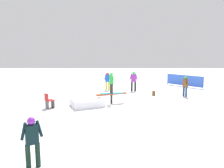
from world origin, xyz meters
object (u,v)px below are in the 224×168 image
Objects in this scene: rail_feature at (112,95)px; bystander_blue at (108,80)px; bystander_black at (33,140)px; loose_snowboard_white at (42,125)px; folding_chair at (50,101)px; backpack_on_snow at (154,93)px; bystander_brown at (186,85)px; main_rider_on_rail at (112,83)px; bystander_purple at (134,80)px.

rail_feature is 4.94m from bystander_blue.
bystander_black is 1.07× the size of loose_snowboard_white.
folding_chair is at bearing 91.40° from bystander_blue.
bystander_blue is 1.10× the size of loose_snowboard_white.
rail_feature is 1.42× the size of loose_snowboard_white.
loose_snowboard_white is 9.28m from backpack_on_snow.
loose_snowboard_white is 3.07m from folding_chair.
bystander_brown is 1.70× the size of folding_chair.
main_rider_on_rail is 0.93× the size of bystander_purple.
main_rider_on_rail is 4.44× the size of backpack_on_snow.
loose_snowboard_white is at bearing 146.34° from folding_chair.
folding_chair is (-3.27, -6.07, -0.44)m from bystander_blue.
loose_snowboard_white is at bearing -138.63° from main_rider_on_rail.
bystander_black is 12.55m from bystander_brown.
bystander_black is at bearing 111.48° from bystander_blue.
loose_snowboard_white is at bearing 53.69° from bystander_purple.
bystander_purple is at bearing 50.80° from backpack_on_snow.
backpack_on_snow is at bearing 15.35° from rail_feature.
bystander_blue is at bearing 82.43° from main_rider_on_rail.
backpack_on_snow is at bearing -92.45° from loose_snowboard_white.
main_rider_on_rail is at bearing -86.52° from loose_snowboard_white.
main_rider_on_rail reaches higher than bystander_brown.
bystander_purple is (1.83, 4.50, 0.36)m from rail_feature.
bystander_black reaches higher than backpack_on_snow.
bystander_purple is at bearing -161.10° from bystander_blue.
bystander_blue is 6.34m from bystander_brown.
main_rider_on_rail is at bearing -115.15° from folding_chair.
backpack_on_snow is (3.18, 2.63, -0.38)m from rail_feature.
bystander_black is at bearing -59.93° from bystander_brown.
main_rider_on_rail is at bearing 123.77° from bystander_blue.
bystander_blue is at bearing -66.58° from loose_snowboard_white.
rail_feature is 1.22× the size of bystander_purple.
folding_chair is (-5.46, -5.66, -0.49)m from bystander_purple.
main_rider_on_rail reaches higher than backpack_on_snow.
bystander_brown reaches higher than rail_feature.
bystander_blue is 1.02× the size of bystander_brown.
bystander_brown is 1.08× the size of loose_snowboard_white.
bystander_black is 11.71m from backpack_on_snow.
bystander_brown is at bearing -84.85° from backpack_on_snow.
bystander_purple is (2.18, -0.42, 0.05)m from bystander_blue.
main_rider_on_rail is 8.07m from bystander_black.
rail_feature is 0.75m from main_rider_on_rail.
backpack_on_snow is (6.32, 6.79, 0.16)m from loose_snowboard_white.
loose_snowboard_white is (-8.53, -6.41, -0.83)m from bystander_brown.
bystander_blue is 1.73× the size of folding_chair.
main_rider_on_rail is at bearing 144.56° from backpack_on_snow.
bystander_black is at bearing 145.33° from loose_snowboard_white.
bystander_blue is (1.83, 12.67, 0.02)m from bystander_black.
bystander_purple is at bearing 43.59° from rail_feature.
bystander_brown is at bearing 141.24° from bystander_purple.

